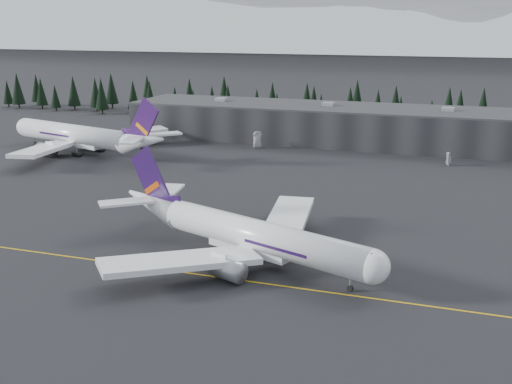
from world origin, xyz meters
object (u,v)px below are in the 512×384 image
(gse_vehicle_a, at_px, (257,146))
(terminal, at_px, (356,125))
(jet_main, at_px, (240,232))
(gse_vehicle_b, at_px, (449,163))
(jet_parked, at_px, (85,136))

(gse_vehicle_a, bearing_deg, terminal, 2.96)
(jet_main, bearing_deg, gse_vehicle_b, 91.47)
(terminal, xyz_separation_m, jet_parked, (-78.07, -46.52, -0.72))
(terminal, distance_m, jet_main, 117.47)
(terminal, height_order, gse_vehicle_b, terminal)
(terminal, xyz_separation_m, jet_main, (1.37, -117.46, -1.35))
(gse_vehicle_a, relative_size, gse_vehicle_b, 1.41)
(jet_main, relative_size, gse_vehicle_a, 10.16)
(jet_parked, distance_m, gse_vehicle_a, 55.90)
(jet_main, relative_size, gse_vehicle_b, 14.38)
(jet_parked, bearing_deg, gse_vehicle_a, -135.35)
(gse_vehicle_b, bearing_deg, jet_parked, -103.89)
(jet_main, height_order, jet_parked, jet_parked)
(jet_main, bearing_deg, terminal, 111.02)
(jet_parked, height_order, gse_vehicle_a, jet_parked)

